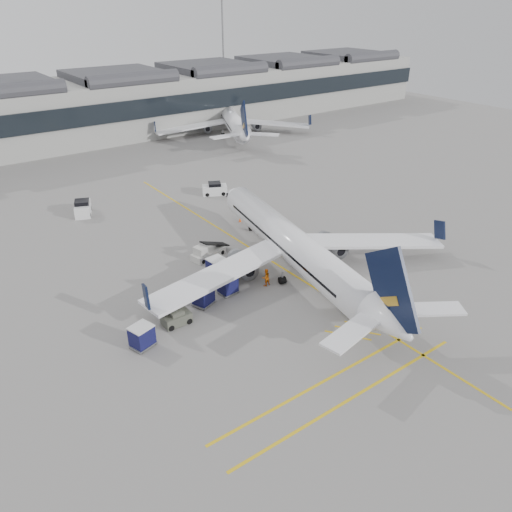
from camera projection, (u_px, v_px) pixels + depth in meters
ground at (234, 325)px, 44.02m from camera, size 220.00×220.00×0.00m
terminal at (17, 115)px, 92.56m from camera, size 200.00×20.45×12.40m
apron_markings at (258, 253)px, 56.40m from camera, size 0.25×60.00×0.01m
airliner_main at (295, 247)px, 51.29m from camera, size 32.94×36.33×9.76m
airliner_far at (232, 121)px, 103.54m from camera, size 29.95×33.04×9.48m
belt_loader at (207, 252)px, 55.23m from camera, size 5.06×2.44×2.00m
baggage_cart_a at (228, 284)px, 48.27m from camera, size 1.89×1.61×1.86m
baggage_cart_b at (203, 295)px, 46.49m from camera, size 2.26×2.08×1.94m
baggage_cart_c at (216, 266)px, 51.51m from camera, size 1.95×1.66×1.91m
baggage_cart_d at (142, 336)px, 40.87m from camera, size 2.25×2.02×1.98m
ramp_agent_a at (245, 259)px, 53.38m from camera, size 0.65×0.71×1.62m
ramp_agent_b at (266, 277)px, 49.65m from camera, size 0.91×0.72×1.84m
pushback_tug at (176, 318)px, 43.94m from camera, size 2.47×1.55×1.38m
safety_cone_nose at (240, 220)px, 64.04m from camera, size 0.34×0.34×0.48m
safety_cone_engine at (321, 248)px, 56.95m from camera, size 0.38×0.38×0.53m
service_van_mid at (83, 208)px, 65.94m from camera, size 3.20×4.25×1.96m
service_van_right at (215, 189)px, 72.63m from camera, size 3.91×3.12×1.80m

